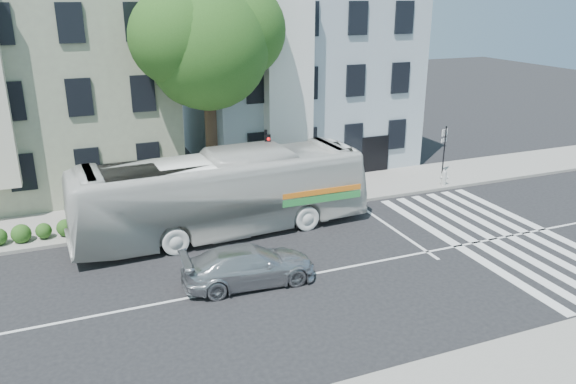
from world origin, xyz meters
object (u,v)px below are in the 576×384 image
fire_hydrant (444,177)px  bus (223,193)px  sedan (249,265)px  traffic_signal (267,161)px

fire_hydrant → bus: bearing=-173.7°
bus → sedan: bus is taller
bus → fire_hydrant: (12.51, 1.39, -1.21)m
bus → traffic_signal: 2.96m
sedan → bus: bearing=-2.2°
bus → traffic_signal: (2.50, 1.35, 0.81)m
bus → fire_hydrant: size_ratio=15.81×
bus → sedan: (-0.41, -4.76, -1.08)m
bus → sedan: size_ratio=2.67×
traffic_signal → bus: bearing=-132.6°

